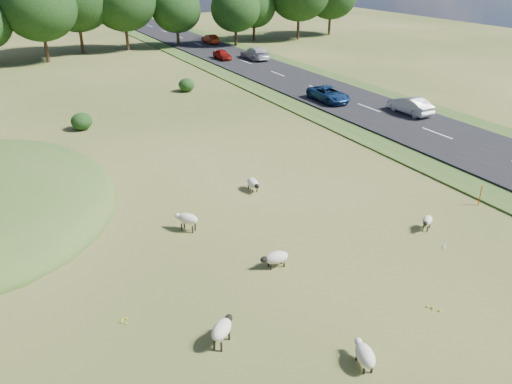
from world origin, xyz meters
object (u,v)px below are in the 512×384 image
car_1 (255,53)px  car_3 (210,39)px  sheep_0 (253,183)px  sheep_1 (365,354)px  sheep_2 (427,221)px  sheep_5 (222,329)px  sheep_3 (276,258)px  car_4 (410,105)px  sheep_4 (187,219)px  marker_post (480,196)px  car_0 (222,54)px  car_2 (329,94)px

car_1 → car_3: (0.00, 14.49, -0.11)m
sheep_0 → sheep_1: (-3.25, -14.08, 0.01)m
sheep_2 → sheep_5: sheep_5 is taller
sheep_3 → car_4: bearing=-139.7°
sheep_3 → sheep_4: (-2.25, 4.95, 0.18)m
sheep_3 → sheep_4: bearing=-58.6°
sheep_3 → car_1: (21.85, 42.51, 0.53)m
marker_post → car_4: 16.97m
car_4 → car_0: bearing=-82.8°
car_2 → car_4: size_ratio=1.11×
sheep_1 → sheep_4: sheep_4 is taller
car_3 → car_4: size_ratio=0.93×
car_0 → car_3: 13.11m
sheep_4 → car_1: bearing=-71.7°
sheep_3 → car_0: bearing=-105.1°
car_0 → car_4: car_4 is taller
sheep_1 → car_2: size_ratio=0.29×
car_3 → sheep_1: bearing=70.7°
sheep_0 → car_4: 20.17m
sheep_0 → car_1: size_ratio=0.25×
sheep_5 → car_1: bearing=21.1°
sheep_5 → car_3: 65.66m
car_0 → car_2: 23.47m
sheep_1 → car_1: (22.22, 49.05, 0.53)m
sheep_3 → car_0: car_0 is taller
car_0 → car_1: bearing=-27.1°
sheep_3 → car_4: car_4 is taller
sheep_2 → sheep_4: (-10.69, 5.70, 0.14)m
sheep_3 → car_1: 47.79m
marker_post → car_3: bearing=81.3°
marker_post → sheep_3: marker_post is taller
car_0 → car_3: car_3 is taller
sheep_1 → car_4: car_4 is taller
sheep_3 → car_3: bearing=-104.0°
marker_post → sheep_3: 13.06m
sheep_3 → sheep_4: 5.44m
sheep_1 → car_3: 67.31m
sheep_4 → car_2: bearing=-90.7°
sheep_2 → sheep_4: bearing=-59.6°
sheep_0 → sheep_1: size_ratio=0.94×
marker_post → car_0: car_0 is taller
sheep_0 → car_0: (15.17, 36.91, 0.39)m
car_1 → car_2: (-3.80, -21.53, -0.11)m
sheep_0 → car_4: car_4 is taller
sheep_1 → sheep_5: bearing=66.7°
car_1 → car_3: 14.49m
sheep_1 → marker_post: bearing=-47.3°
car_0 → car_3: bearing=73.1°
sheep_0 → sheep_3: (-2.88, -7.53, 0.01)m
marker_post → sheep_5: size_ratio=0.93×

